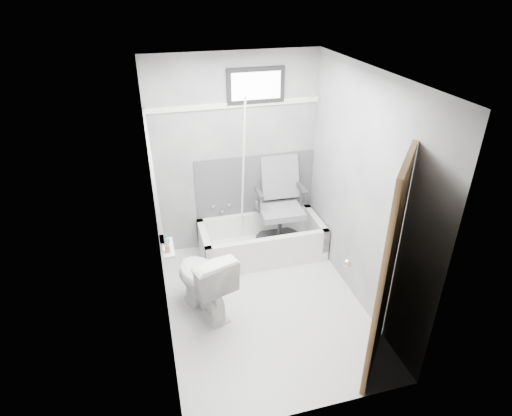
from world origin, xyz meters
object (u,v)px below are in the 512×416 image
object	(u,v)px
bathtub	(262,240)
toilet	(203,280)
office_chair	(280,205)
soap_bottle_b	(166,239)
soap_bottle_a	(167,247)
door	(437,292)

from	to	relation	value
bathtub	toilet	size ratio (longest dim) A/B	1.92
office_chair	toilet	bearing A→B (deg)	-139.29
bathtub	soap_bottle_b	size ratio (longest dim) A/B	16.73
soap_bottle_a	office_chair	bearing A→B (deg)	36.65
door	soap_bottle_b	bearing A→B (deg)	145.06
office_chair	toilet	xyz separation A→B (m)	(-1.10, -0.87, -0.26)
bathtub	door	world-z (taller)	door
soap_bottle_a	soap_bottle_b	world-z (taller)	soap_bottle_a
bathtub	office_chair	size ratio (longest dim) A/B	1.42
toilet	soap_bottle_b	distance (m)	0.66
office_chair	soap_bottle_a	bearing A→B (deg)	-141.14
toilet	door	distance (m)	2.20
toilet	soap_bottle_b	world-z (taller)	soap_bottle_b
office_chair	soap_bottle_b	size ratio (longest dim) A/B	11.77
soap_bottle_a	soap_bottle_b	xyz separation A→B (m)	(0.00, 0.14, -0.01)
door	soap_bottle_b	distance (m)	2.34
soap_bottle_b	bathtub	bearing A→B (deg)	36.59
office_chair	door	xyz separation A→B (m)	(0.50, -2.26, 0.35)
bathtub	office_chair	xyz separation A→B (m)	(0.25, 0.05, 0.44)
bathtub	toilet	xyz separation A→B (m)	(-0.85, -0.83, 0.17)
door	soap_bottle_a	size ratio (longest dim) A/B	20.67
toilet	soap_bottle_a	size ratio (longest dim) A/B	8.06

